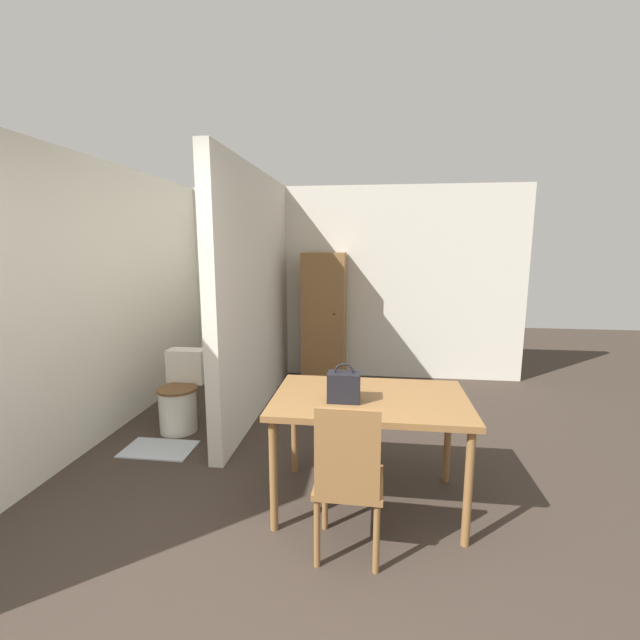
{
  "coord_description": "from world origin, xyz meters",
  "views": [
    {
      "loc": [
        0.49,
        -1.48,
        1.75
      ],
      "look_at": [
        0.04,
        2.16,
        1.1
      ],
      "focal_mm": 24.0,
      "sensor_mm": 36.0,
      "label": 1
    }
  ],
  "objects": [
    {
      "name": "wooden_cabinet",
      "position": [
        -0.13,
        3.92,
        0.83
      ],
      "size": [
        0.54,
        0.44,
        1.66
      ],
      "color": "brown",
      "rests_on": "ground_plane"
    },
    {
      "name": "bath_mat",
      "position": [
        -1.32,
        1.77,
        0.01
      ],
      "size": [
        0.6,
        0.38,
        0.01
      ],
      "color": "#B2BCC6",
      "rests_on": "ground_plane"
    },
    {
      "name": "wooden_chair",
      "position": [
        0.38,
        0.68,
        0.49
      ],
      "size": [
        0.39,
        0.39,
        0.93
      ],
      "rotation": [
        0.0,
        0.0,
        -0.02
      ],
      "color": "brown",
      "rests_on": "ground_plane"
    },
    {
      "name": "dining_table",
      "position": [
        0.49,
        1.22,
        0.69
      ],
      "size": [
        1.27,
        0.82,
        0.77
      ],
      "color": "brown",
      "rests_on": "ground_plane"
    },
    {
      "name": "wall_left",
      "position": [
        -1.98,
        2.07,
        1.25
      ],
      "size": [
        0.12,
        5.14,
        2.5
      ],
      "color": "beige",
      "rests_on": "ground_plane"
    },
    {
      "name": "wall_back",
      "position": [
        0.0,
        4.2,
        1.25
      ],
      "size": [
        4.84,
        0.12,
        2.5
      ],
      "color": "beige",
      "rests_on": "ground_plane"
    },
    {
      "name": "toilet",
      "position": [
        -1.32,
        2.24,
        0.32
      ],
      "size": [
        0.37,
        0.52,
        0.74
      ],
      "color": "silver",
      "rests_on": "ground_plane"
    },
    {
      "name": "partition_wall",
      "position": [
        -0.72,
        2.84,
        1.25
      ],
      "size": [
        0.12,
        2.6,
        2.5
      ],
      "color": "beige",
      "rests_on": "ground_plane"
    },
    {
      "name": "handbag",
      "position": [
        0.32,
        1.12,
        0.86
      ],
      "size": [
        0.21,
        0.13,
        0.25
      ],
      "color": "black",
      "rests_on": "dining_table"
    }
  ]
}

